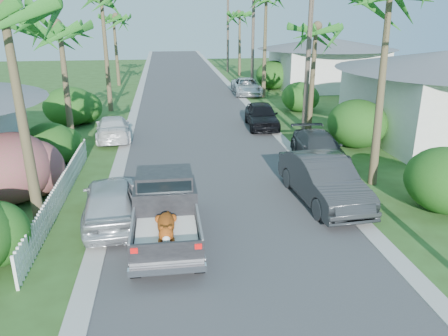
{
  "coord_description": "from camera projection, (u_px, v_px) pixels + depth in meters",
  "views": [
    {
      "loc": [
        -2.07,
        -10.06,
        6.65
      ],
      "look_at": [
        -0.07,
        4.64,
        1.4
      ],
      "focal_mm": 35.0,
      "sensor_mm": 36.0,
      "label": 1
    }
  ],
  "objects": [
    {
      "name": "shrub_r_a",
      "position": [
        447.0,
        180.0,
        15.27
      ],
      "size": [
        2.8,
        3.08,
        2.3
      ],
      "primitive_type": "ellipsoid",
      "color": "#143F12",
      "rests_on": "ground"
    },
    {
      "name": "shrub_l_c",
      "position": [
        50.0,
        145.0,
        19.95
      ],
      "size": [
        2.4,
        2.64,
        2.0
      ],
      "primitive_type": "ellipsoid",
      "color": "#143F12",
      "rests_on": "ground"
    },
    {
      "name": "palm_r_b",
      "position": [
        316.0,
        27.0,
        24.75
      ],
      "size": [
        4.4,
        4.4,
        7.2
      ],
      "color": "brown",
      "rests_on": "ground"
    },
    {
      "name": "house_right_near",
      "position": [
        441.0,
        99.0,
        24.0
      ],
      "size": [
        8.0,
        9.0,
        4.8
      ],
      "color": "silver",
      "rests_on": "ground"
    },
    {
      "name": "palm_l_b",
      "position": [
        59.0,
        25.0,
        20.18
      ],
      "size": [
        4.4,
        4.4,
        7.4
      ],
      "color": "brown",
      "rests_on": "ground"
    },
    {
      "name": "curb_right",
      "position": [
        243.0,
        99.0,
        35.77
      ],
      "size": [
        0.6,
        100.0,
        0.06
      ],
      "primitive_type": "cube",
      "color": "#A5A39E",
      "rests_on": "ground"
    },
    {
      "name": "parked_car_rd",
      "position": [
        247.0,
        87.0,
        37.85
      ],
      "size": [
        2.44,
        5.01,
        1.37
      ],
      "primitive_type": "imported",
      "rotation": [
        0.0,
        0.0,
        -0.03
      ],
      "color": "silver",
      "rests_on": "ground"
    },
    {
      "name": "palm_r_d",
      "position": [
        240.0,
        13.0,
        47.82
      ],
      "size": [
        4.4,
        4.4,
        8.0
      ],
      "color": "brown",
      "rests_on": "ground"
    },
    {
      "name": "palm_l_d",
      "position": [
        113.0,
        16.0,
        40.67
      ],
      "size": [
        4.4,
        4.4,
        7.7
      ],
      "color": "brown",
      "rests_on": "ground"
    },
    {
      "name": "house_right_far",
      "position": [
        326.0,
        65.0,
        40.85
      ],
      "size": [
        9.0,
        8.0,
        4.6
      ],
      "color": "silver",
      "rests_on": "ground"
    },
    {
      "name": "utility_pole_d",
      "position": [
        228.0,
        32.0,
        51.23
      ],
      "size": [
        1.6,
        0.26,
        9.0
      ],
      "color": "brown",
      "rests_on": "ground"
    },
    {
      "name": "parked_car_rm",
      "position": [
        319.0,
        148.0,
        20.5
      ],
      "size": [
        2.12,
        4.79,
        1.37
      ],
      "primitive_type": "imported",
      "rotation": [
        0.0,
        0.0,
        -0.04
      ],
      "color": "#2E3133",
      "rests_on": "ground"
    },
    {
      "name": "parked_car_ln",
      "position": [
        111.0,
        201.0,
        14.56
      ],
      "size": [
        2.16,
        4.62,
        1.53
      ],
      "primitive_type": "imported",
      "rotation": [
        0.0,
        0.0,
        3.22
      ],
      "color": "silver",
      "rests_on": "ground"
    },
    {
      "name": "parked_car_rf",
      "position": [
        262.0,
        116.0,
        26.79
      ],
      "size": [
        2.08,
        4.54,
        1.51
      ],
      "primitive_type": "imported",
      "rotation": [
        0.0,
        0.0,
        -0.07
      ],
      "color": "black",
      "rests_on": "ground"
    },
    {
      "name": "shrub_r_c",
      "position": [
        300.0,
        97.0,
        31.17
      ],
      "size": [
        2.6,
        2.86,
        2.1
      ],
      "primitive_type": "ellipsoid",
      "color": "#143F12",
      "rests_on": "ground"
    },
    {
      "name": "road",
      "position": [
        191.0,
        101.0,
        35.23
      ],
      "size": [
        8.0,
        100.0,
        0.02
      ],
      "primitive_type": "cube",
      "color": "#38383A",
      "rests_on": "ground"
    },
    {
      "name": "ground",
      "position": [
        249.0,
        273.0,
        11.88
      ],
      "size": [
        120.0,
        120.0,
        0.0
      ],
      "primitive_type": "plane",
      "color": "#2F491B",
      "rests_on": "ground"
    },
    {
      "name": "utility_pole_c",
      "position": [
        253.0,
        39.0,
        37.21
      ],
      "size": [
        1.6,
        0.26,
        9.0
      ],
      "color": "brown",
      "rests_on": "ground"
    },
    {
      "name": "shrub_r_b",
      "position": [
        357.0,
        124.0,
        22.73
      ],
      "size": [
        3.0,
        3.3,
        2.5
      ],
      "primitive_type": "ellipsoid",
      "color": "#143F12",
      "rests_on": "ground"
    },
    {
      "name": "shrub_l_b",
      "position": [
        11.0,
        168.0,
        16.06
      ],
      "size": [
        3.0,
        3.3,
        2.6
      ],
      "primitive_type": "ellipsoid",
      "color": "#C51C61",
      "rests_on": "ground"
    },
    {
      "name": "pickup_truck",
      "position": [
        166.0,
        206.0,
        13.56
      ],
      "size": [
        1.98,
        5.12,
        2.06
      ],
      "color": "black",
      "rests_on": "ground"
    },
    {
      "name": "shrub_r_d",
      "position": [
        273.0,
        75.0,
        40.49
      ],
      "size": [
        3.2,
        3.52,
        2.6
      ],
      "primitive_type": "ellipsoid",
      "color": "#143F12",
      "rests_on": "ground"
    },
    {
      "name": "parked_car_rn",
      "position": [
        323.0,
        180.0,
        16.1
      ],
      "size": [
        2.17,
        5.27,
        1.7
      ],
      "primitive_type": "imported",
      "rotation": [
        0.0,
        0.0,
        0.07
      ],
      "color": "#282A2C",
      "rests_on": "ground"
    },
    {
      "name": "picket_fence",
      "position": [
        62.0,
        190.0,
        16.09
      ],
      "size": [
        0.1,
        11.0,
        1.0
      ],
      "primitive_type": "cube",
      "color": "white",
      "rests_on": "ground"
    },
    {
      "name": "utility_pole_b",
      "position": [
        308.0,
        55.0,
        23.2
      ],
      "size": [
        1.6,
        0.26,
        9.0
      ],
      "color": "brown",
      "rests_on": "ground"
    },
    {
      "name": "palm_l_a",
      "position": [
        4.0,
        3.0,
        11.58
      ],
      "size": [
        4.4,
        4.4,
        8.2
      ],
      "color": "brown",
      "rests_on": "ground"
    },
    {
      "name": "shrub_l_d",
      "position": [
        70.0,
        106.0,
        27.28
      ],
      "size": [
        3.2,
        3.52,
        2.4
      ],
      "primitive_type": "ellipsoid",
      "color": "#143F12",
      "rests_on": "ground"
    },
    {
      "name": "parked_car_lf",
      "position": [
        113.0,
        128.0,
        24.25
      ],
      "size": [
        2.26,
        4.67,
        1.31
      ],
      "primitive_type": "imported",
      "rotation": [
        0.0,
        0.0,
        3.24
      ],
      "color": "silver",
      "rests_on": "ground"
    },
    {
      "name": "curb_left",
      "position": [
        137.0,
        102.0,
        34.68
      ],
      "size": [
        0.6,
        100.0,
        0.06
      ],
      "primitive_type": "cube",
      "color": "#A5A39E",
      "rests_on": "ground"
    }
  ]
}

